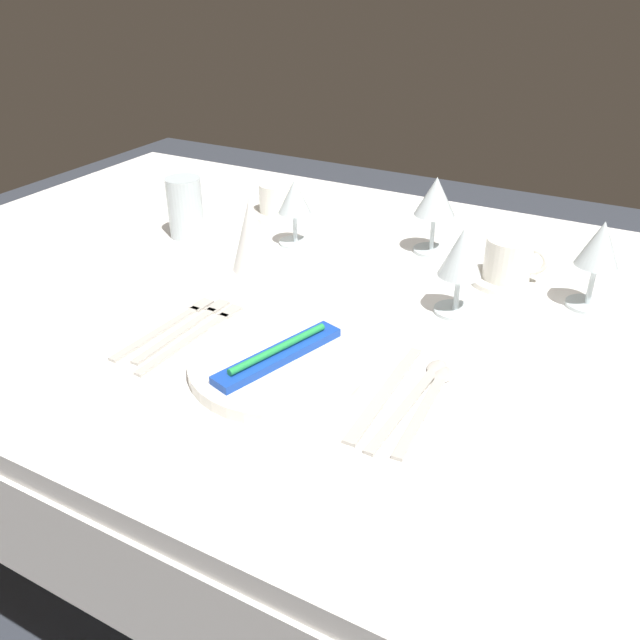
# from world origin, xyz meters

# --- Properties ---
(ground_plane) EXTENTS (6.00, 6.00, 0.00)m
(ground_plane) POSITION_xyz_m (0.00, 0.00, 0.00)
(ground_plane) COLOR #383D47
(dining_table) EXTENTS (1.80, 1.11, 0.74)m
(dining_table) POSITION_xyz_m (0.00, 0.00, 0.66)
(dining_table) COLOR white
(dining_table) RESTS_ON ground
(dinner_plate) EXTENTS (0.25, 0.25, 0.02)m
(dinner_plate) POSITION_xyz_m (0.02, -0.24, 0.75)
(dinner_plate) COLOR white
(dinner_plate) RESTS_ON dining_table
(toothbrush_package) EXTENTS (0.10, 0.21, 0.02)m
(toothbrush_package) POSITION_xyz_m (0.02, -0.24, 0.77)
(toothbrush_package) COLOR blue
(toothbrush_package) RESTS_ON dinner_plate
(fork_outer) EXTENTS (0.03, 0.23, 0.00)m
(fork_outer) POSITION_xyz_m (-0.14, -0.23, 0.74)
(fork_outer) COLOR beige
(fork_outer) RESTS_ON dining_table
(fork_inner) EXTENTS (0.02, 0.21, 0.00)m
(fork_inner) POSITION_xyz_m (-0.17, -0.21, 0.74)
(fork_inner) COLOR beige
(fork_inner) RESTS_ON dining_table
(fork_salad) EXTENTS (0.03, 0.22, 0.00)m
(fork_salad) POSITION_xyz_m (-0.19, -0.22, 0.74)
(fork_salad) COLOR beige
(fork_salad) RESTS_ON dining_table
(dinner_knife) EXTENTS (0.02, 0.24, 0.00)m
(dinner_knife) POSITION_xyz_m (0.17, -0.23, 0.74)
(dinner_knife) COLOR beige
(dinner_knife) RESTS_ON dining_table
(spoon_soup) EXTENTS (0.03, 0.23, 0.01)m
(spoon_soup) POSITION_xyz_m (0.21, -0.20, 0.74)
(spoon_soup) COLOR beige
(spoon_soup) RESTS_ON dining_table
(spoon_dessert) EXTENTS (0.03, 0.21, 0.01)m
(spoon_dessert) POSITION_xyz_m (0.23, -0.21, 0.74)
(spoon_dessert) COLOR beige
(spoon_dessert) RESTS_ON dining_table
(saucer_left) EXTENTS (0.12, 0.12, 0.01)m
(saucer_left) POSITION_xyz_m (0.23, 0.18, 0.74)
(saucer_left) COLOR white
(saucer_left) RESTS_ON dining_table
(coffee_cup_left) EXTENTS (0.11, 0.08, 0.07)m
(coffee_cup_left) POSITION_xyz_m (0.23, 0.18, 0.79)
(coffee_cup_left) COLOR white
(coffee_cup_left) RESTS_ON saucer_left
(saucer_right) EXTENTS (0.13, 0.13, 0.01)m
(saucer_right) POSITION_xyz_m (-0.30, 0.28, 0.74)
(saucer_right) COLOR white
(saucer_right) RESTS_ON dining_table
(coffee_cup_right) EXTENTS (0.10, 0.08, 0.06)m
(coffee_cup_right) POSITION_xyz_m (-0.30, 0.28, 0.78)
(coffee_cup_right) COLOR white
(coffee_cup_right) RESTS_ON saucer_right
(wine_glass_centre) EXTENTS (0.06, 0.06, 0.13)m
(wine_glass_centre) POSITION_xyz_m (-0.19, 0.16, 0.83)
(wine_glass_centre) COLOR silver
(wine_glass_centre) RESTS_ON dining_table
(wine_glass_left) EXTENTS (0.08, 0.08, 0.15)m
(wine_glass_left) POSITION_xyz_m (0.07, 0.25, 0.84)
(wine_glass_left) COLOR silver
(wine_glass_left) RESTS_ON dining_table
(wine_glass_right) EXTENTS (0.07, 0.07, 0.15)m
(wine_glass_right) POSITION_xyz_m (0.37, 0.16, 0.84)
(wine_glass_right) COLOR silver
(wine_glass_right) RESTS_ON dining_table
(wine_glass_far) EXTENTS (0.07, 0.07, 0.15)m
(wine_glass_far) POSITION_xyz_m (0.18, 0.03, 0.84)
(wine_glass_far) COLOR silver
(wine_glass_far) RESTS_ON dining_table
(drink_tumbler) EXTENTS (0.07, 0.07, 0.12)m
(drink_tumbler) POSITION_xyz_m (-0.40, 0.09, 0.80)
(drink_tumbler) COLOR silver
(drink_tumbler) RESTS_ON dining_table
(napkin_folded) EXTENTS (0.07, 0.07, 0.14)m
(napkin_folded) POSITION_xyz_m (-0.20, 0.02, 0.81)
(napkin_folded) COLOR white
(napkin_folded) RESTS_ON dining_table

